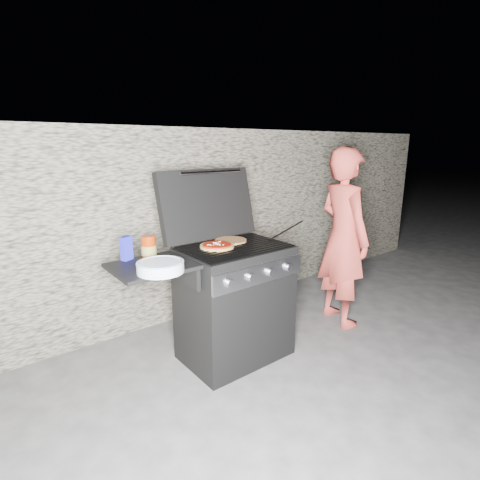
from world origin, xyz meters
TOP-DOWN VIEW (x-y plane):
  - ground at (0.00, 0.00)m, footprint 50.00×50.00m
  - stone_wall at (0.00, 1.05)m, footprint 8.00×0.35m
  - gas_grill at (-0.25, 0.00)m, footprint 1.34×0.79m
  - pizza_topped at (-0.12, 0.05)m, footprint 0.27×0.27m
  - pizza_plain at (0.06, 0.13)m, footprint 0.28×0.28m
  - sauce_jar at (-0.62, 0.15)m, footprint 0.13×0.13m
  - blue_carton at (-0.76, 0.19)m, footprint 0.09×0.07m
  - plate_stack at (-0.69, -0.17)m, footprint 0.28×0.28m
  - person at (1.16, -0.12)m, footprint 0.53×0.68m
  - tongs at (0.54, 0.00)m, footprint 0.48×0.09m

SIDE VIEW (x-z plane):
  - ground at x=0.00m, z-range 0.00..0.00m
  - gas_grill at x=-0.25m, z-range 0.00..0.91m
  - person at x=1.16m, z-range 0.00..1.63m
  - stone_wall at x=0.00m, z-range 0.00..1.80m
  - pizza_plain at x=0.06m, z-range 0.91..0.92m
  - pizza_topped at x=-0.12m, z-range 0.91..0.94m
  - plate_stack at x=-0.69m, z-range 0.90..0.97m
  - tongs at x=0.54m, z-range 0.91..1.01m
  - sauce_jar at x=-0.62m, z-range 0.90..1.05m
  - blue_carton at x=-0.76m, z-range 0.90..1.06m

